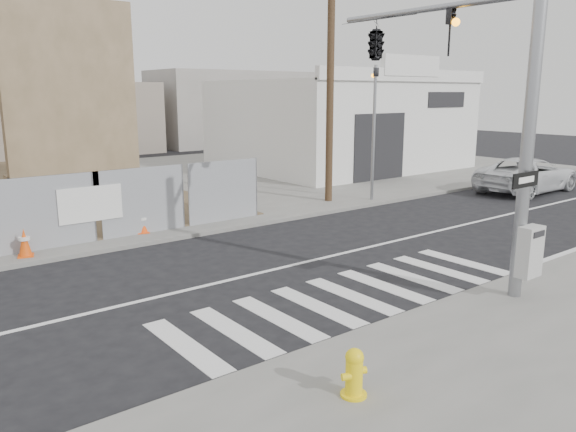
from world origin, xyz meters
TOP-DOWN VIEW (x-y plane):
  - ground at (0.00, 0.00)m, footprint 100.00×100.00m
  - sidewalk_far at (0.00, 14.00)m, footprint 50.00×20.00m
  - signal_pole at (2.49, -2.05)m, footprint 0.96×5.87m
  - far_signal_pole at (8.00, 4.60)m, footprint 0.16×0.20m
  - concrete_wall_right at (-0.50, 14.08)m, footprint 5.50×1.30m
  - auto_shop at (14.00, 12.97)m, footprint 12.00×10.20m
  - utility_pole_right at (6.50, 5.50)m, footprint 1.60×0.28m
  - fire_hydrant at (-2.99, -5.60)m, footprint 0.50×0.50m
  - suv at (15.26, 2.16)m, footprint 5.47×2.60m
  - traffic_cone_c at (-4.89, 4.59)m, footprint 0.47×0.47m
  - traffic_cone_d at (-1.44, 5.08)m, footprint 0.44×0.44m

SIDE VIEW (x-z plane):
  - ground at x=0.00m, z-range 0.00..0.00m
  - sidewalk_far at x=0.00m, z-range 0.00..0.12m
  - traffic_cone_d at x=-1.44m, z-range 0.11..0.80m
  - fire_hydrant at x=-2.99m, z-range 0.12..0.83m
  - traffic_cone_c at x=-4.89m, z-range 0.11..0.85m
  - suv at x=15.26m, z-range 0.00..1.51m
  - auto_shop at x=14.00m, z-range -0.44..5.51m
  - concrete_wall_right at x=-0.50m, z-range -0.62..7.38m
  - far_signal_pole at x=8.00m, z-range 0.68..6.28m
  - signal_pole at x=2.49m, z-range 1.28..8.28m
  - utility_pole_right at x=6.50m, z-range 0.20..10.20m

